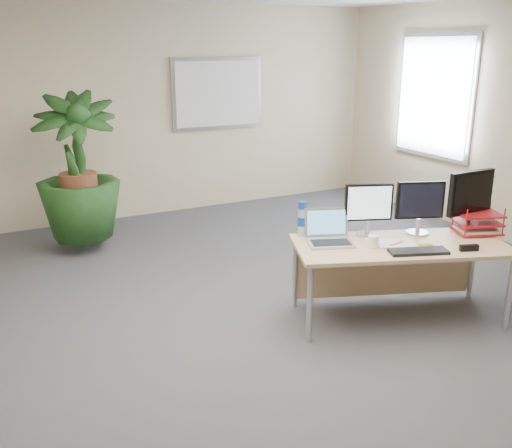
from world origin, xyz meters
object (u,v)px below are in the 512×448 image
desk (395,256)px  monitor_left (369,206)px  monitor_right (420,204)px  floor_plant (79,184)px  laptop (329,235)px

desk → monitor_left: size_ratio=4.15×
monitor_right → floor_plant: bearing=129.5°
desk → floor_plant: floor_plant is taller
desk → floor_plant: (-2.00, 2.79, 0.23)m
desk → monitor_left: 0.46m
monitor_right → laptop: (-0.79, 0.17, -0.20)m
floor_plant → monitor_right: bearing=-50.5°
floor_plant → desk: bearing=-54.4°
floor_plant → monitor_right: 3.56m
desk → floor_plant: 3.44m
laptop → floor_plant: bearing=119.9°
monitor_left → laptop: (-0.37, 0.02, -0.19)m
desk → laptop: laptop is taller
desk → monitor_right: monitor_right is taller
monitor_left → floor_plant: bearing=125.6°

